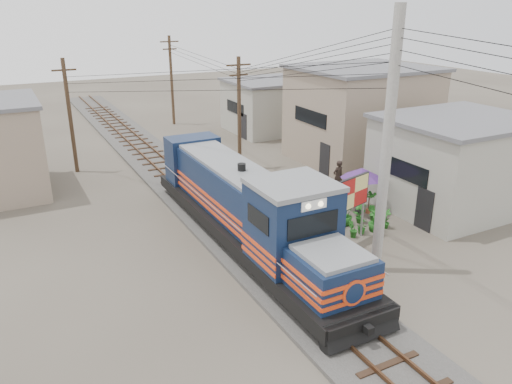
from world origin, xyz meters
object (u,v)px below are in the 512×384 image
market_umbrella (362,173)px  billboard (354,194)px  vendor (338,177)px  locomotive (248,209)px

market_umbrella → billboard: bearing=-134.8°
market_umbrella → vendor: (0.62, 2.74, -1.11)m
billboard → market_umbrella: size_ratio=1.29×
locomotive → vendor: size_ratio=8.35×
billboard → vendor: billboard is taller
billboard → locomotive: bearing=141.5°
billboard → market_umbrella: bearing=29.4°
billboard → vendor: size_ratio=1.61×
billboard → market_umbrella: 3.54m
locomotive → vendor: 8.16m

